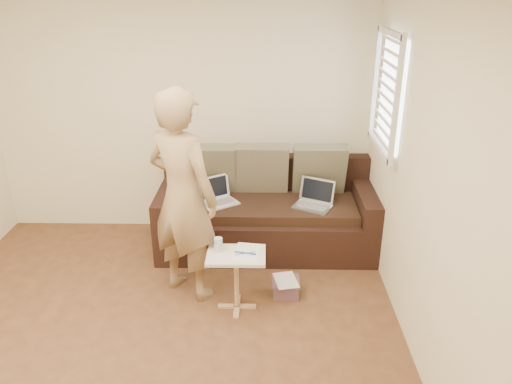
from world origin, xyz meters
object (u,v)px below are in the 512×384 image
Objects in this scene: laptop_silver at (312,207)px; drinking_glass at (218,245)px; sofa at (266,209)px; side_table at (237,281)px; person at (183,196)px; laptop_white at (219,204)px; striped_box at (286,287)px.

laptop_silver is 3.00× the size of drinking_glass.
drinking_glass is at bearing -106.96° from laptop_silver.
sofa is 4.13× the size of side_table.
drinking_glass is at bearing 177.12° from person.
person reaches higher than laptop_silver.
laptop_white is at bearing 94.63° from drinking_glass.
laptop_white is (-0.48, -0.09, 0.10)m from sofa.
laptop_silver reaches higher than striped_box.
laptop_white is 0.97m from drinking_glass.
laptop_silver is 0.94m from laptop_white.
laptop_silver is at bearing 46.24° from drinking_glass.
drinking_glass is 0.50× the size of striped_box.
laptop_silver is 1.21m from side_table.
laptop_white reaches higher than laptop_silver.
person is at bearing -130.13° from sofa.
laptop_white is at bearing 102.67° from side_table.
striped_box is at bearing -78.92° from sofa.
drinking_glass is (-0.86, -0.90, 0.07)m from laptop_silver.
person is 0.50m from drinking_glass.
laptop_white reaches higher than striped_box.
sofa is 6.10× the size of laptop_silver.
striped_box is at bearing -83.93° from laptop_silver.
laptop_white is 1.47× the size of striped_box.
drinking_glass is at bearing -119.29° from laptop_white.
sofa is 1.13m from side_table.
striped_box is at bearing -152.48° from person.
drinking_glass is at bearing 162.45° from side_table.
laptop_white is 2.96× the size of drinking_glass.
laptop_silver is at bearing -37.85° from laptop_white.
sofa reaches higher than laptop_white.
laptop_silver is at bearing -18.14° from sofa.
side_table is 2.20× the size of striped_box.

